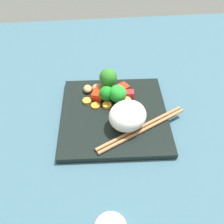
# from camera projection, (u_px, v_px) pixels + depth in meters

# --- Properties ---
(ground_plane) EXTENTS (1.10, 1.10, 0.02)m
(ground_plane) POSITION_uv_depth(u_px,v_px,m) (114.00, 120.00, 0.65)
(ground_plane) COLOR #345665
(square_plate) EXTENTS (0.28, 0.28, 0.02)m
(square_plate) POSITION_uv_depth(u_px,v_px,m) (114.00, 115.00, 0.64)
(square_plate) COLOR black
(square_plate) RESTS_ON ground_plane
(rice_mound) EXTENTS (0.11, 0.12, 0.07)m
(rice_mound) POSITION_uv_depth(u_px,v_px,m) (128.00, 116.00, 0.58)
(rice_mound) COLOR white
(rice_mound) RESTS_ON square_plate
(broccoli_floret_0) EXTENTS (0.04, 0.04, 0.05)m
(broccoli_floret_0) POSITION_uv_depth(u_px,v_px,m) (106.00, 94.00, 0.64)
(broccoli_floret_0) COLOR #5D933A
(broccoli_floret_0) RESTS_ON square_plate
(broccoli_floret_1) EXTENTS (0.05, 0.05, 0.07)m
(broccoli_floret_1) POSITION_uv_depth(u_px,v_px,m) (108.00, 78.00, 0.67)
(broccoli_floret_1) COLOR #83C151
(broccoli_floret_1) RESTS_ON square_plate
(broccoli_floret_2) EXTENTS (0.04, 0.04, 0.06)m
(broccoli_floret_2) POSITION_uv_depth(u_px,v_px,m) (118.00, 94.00, 0.63)
(broccoli_floret_2) COLOR #559145
(broccoli_floret_2) RESTS_ON square_plate
(carrot_slice_0) EXTENTS (0.03, 0.03, 0.01)m
(carrot_slice_0) POSITION_uv_depth(u_px,v_px,m) (116.00, 93.00, 0.68)
(carrot_slice_0) COLOR orange
(carrot_slice_0) RESTS_ON square_plate
(carrot_slice_1) EXTENTS (0.02, 0.02, 0.01)m
(carrot_slice_1) POSITION_uv_depth(u_px,v_px,m) (87.00, 101.00, 0.66)
(carrot_slice_1) COLOR orange
(carrot_slice_1) RESTS_ON square_plate
(carrot_slice_2) EXTENTS (0.03, 0.03, 0.01)m
(carrot_slice_2) POSITION_uv_depth(u_px,v_px,m) (107.00, 105.00, 0.65)
(carrot_slice_2) COLOR orange
(carrot_slice_2) RESTS_ON square_plate
(carrot_slice_3) EXTENTS (0.03, 0.03, 0.00)m
(carrot_slice_3) POSITION_uv_depth(u_px,v_px,m) (96.00, 106.00, 0.65)
(carrot_slice_3) COLOR orange
(carrot_slice_3) RESTS_ON square_plate
(pepper_chunk_0) EXTENTS (0.04, 0.04, 0.02)m
(pepper_chunk_0) POSITION_uv_depth(u_px,v_px,m) (98.00, 95.00, 0.66)
(pepper_chunk_0) COLOR red
(pepper_chunk_0) RESTS_ON square_plate
(pepper_chunk_1) EXTENTS (0.02, 0.03, 0.02)m
(pepper_chunk_1) POSITION_uv_depth(u_px,v_px,m) (129.00, 95.00, 0.66)
(pepper_chunk_1) COLOR red
(pepper_chunk_1) RESTS_ON square_plate
(pepper_chunk_2) EXTENTS (0.04, 0.04, 0.02)m
(pepper_chunk_2) POSITION_uv_depth(u_px,v_px,m) (123.00, 88.00, 0.68)
(pepper_chunk_2) COLOR red
(pepper_chunk_2) RESTS_ON square_plate
(chicken_piece_0) EXTENTS (0.03, 0.03, 0.02)m
(chicken_piece_0) POSITION_uv_depth(u_px,v_px,m) (97.00, 87.00, 0.69)
(chicken_piece_0) COLOR #BF7F4F
(chicken_piece_0) RESTS_ON square_plate
(chicken_piece_1) EXTENTS (0.03, 0.03, 0.02)m
(chicken_piece_1) POSITION_uv_depth(u_px,v_px,m) (88.00, 89.00, 0.68)
(chicken_piece_1) COLOR tan
(chicken_piece_1) RESTS_ON square_plate
(chicken_piece_2) EXTENTS (0.04, 0.03, 0.02)m
(chicken_piece_2) POSITION_uv_depth(u_px,v_px,m) (106.00, 92.00, 0.67)
(chicken_piece_2) COLOR tan
(chicken_piece_2) RESTS_ON square_plate
(chicken_piece_3) EXTENTS (0.03, 0.02, 0.02)m
(chicken_piece_3) POSITION_uv_depth(u_px,v_px,m) (127.00, 101.00, 0.65)
(chicken_piece_3) COLOR tan
(chicken_piece_3) RESTS_ON square_plate
(chopstick_pair) EXTENTS (0.13, 0.23, 0.01)m
(chopstick_pair) POSITION_uv_depth(u_px,v_px,m) (142.00, 129.00, 0.59)
(chopstick_pair) COLOR #A46D42
(chopstick_pair) RESTS_ON square_plate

